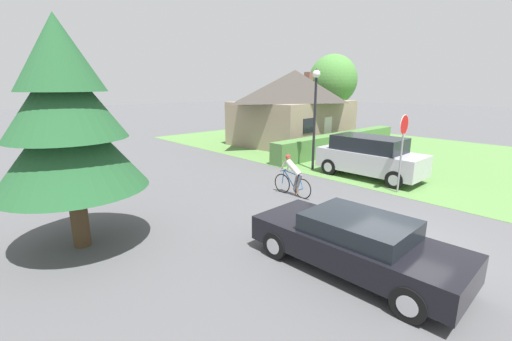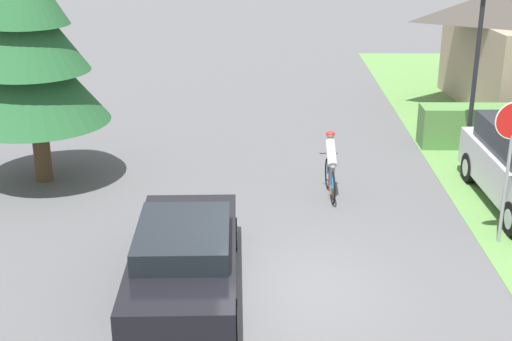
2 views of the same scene
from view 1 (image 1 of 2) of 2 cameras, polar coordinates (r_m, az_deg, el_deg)
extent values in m
plane|color=#515154|center=(9.86, 21.56, -11.50)|extent=(140.00, 140.00, 0.00)
cube|color=#568442|center=(22.07, 26.37, 1.93)|extent=(16.00, 36.00, 0.01)
cube|color=gray|center=(25.35, 6.33, 8.08)|extent=(8.92, 6.39, 2.95)
pyramid|color=#3D3833|center=(25.21, 6.49, 13.87)|extent=(9.64, 6.90, 2.16)
cube|color=silver|center=(23.86, 11.85, 6.34)|extent=(0.90, 0.14, 2.00)
cube|color=black|center=(21.79, 8.73, 7.42)|extent=(1.10, 0.16, 0.90)
cube|color=brown|center=(27.62, 8.74, 15.09)|extent=(0.54, 0.54, 0.80)
cube|color=#4C7A3D|center=(21.92, 13.74, 4.50)|extent=(11.32, 0.90, 1.19)
cube|color=black|center=(8.15, 16.03, -11.94)|extent=(2.03, 4.76, 0.60)
cube|color=black|center=(7.91, 16.81, -8.82)|extent=(1.71, 2.29, 0.40)
cylinder|color=black|center=(8.48, 3.40, -12.27)|extent=(0.27, 0.68, 0.67)
cylinder|color=#ADADB2|center=(8.48, 3.40, -12.27)|extent=(0.28, 0.40, 0.39)
cylinder|color=black|center=(9.66, 10.10, -9.04)|extent=(0.27, 0.68, 0.67)
cylinder|color=#ADADB2|center=(9.66, 10.10, -9.04)|extent=(0.28, 0.40, 0.39)
cylinder|color=black|center=(7.05, 24.27, -19.52)|extent=(0.27, 0.68, 0.67)
cylinder|color=#ADADB2|center=(7.05, 24.27, -19.52)|extent=(0.28, 0.40, 0.39)
cylinder|color=black|center=(8.44, 28.58, -14.22)|extent=(0.27, 0.68, 0.67)
cylinder|color=#ADADB2|center=(8.44, 28.58, -14.22)|extent=(0.28, 0.40, 0.39)
torus|color=black|center=(12.76, 7.80, -3.05)|extent=(0.07, 0.77, 0.77)
torus|color=black|center=(13.36, 4.38, -2.16)|extent=(0.07, 0.77, 0.77)
cylinder|color=#1E66B2|center=(12.86, 6.93, -2.12)|extent=(0.04, 0.18, 0.59)
cylinder|color=#1E66B2|center=(13.07, 5.67, -1.60)|extent=(0.06, 0.63, 0.70)
cylinder|color=#1E66B2|center=(12.95, 5.94, -0.42)|extent=(0.07, 0.75, 0.13)
cylinder|color=#1E66B2|center=(12.87, 7.22, -3.17)|extent=(0.05, 0.34, 0.16)
cylinder|color=#1E66B2|center=(12.74, 7.51, -1.99)|extent=(0.04, 0.21, 0.46)
cylinder|color=#1E66B2|center=(13.27, 4.54, -1.05)|extent=(0.04, 0.12, 0.55)
cylinder|color=black|center=(13.17, 4.69, 0.07)|extent=(0.44, 0.04, 0.02)
ellipsoid|color=black|center=(12.73, 7.22, -0.84)|extent=(0.09, 0.20, 0.05)
cylinder|color=slate|center=(12.77, 7.22, -1.68)|extent=(0.12, 0.25, 0.49)
cylinder|color=slate|center=(12.90, 6.67, -1.88)|extent=(0.12, 0.25, 0.65)
cylinder|color=#8C6647|center=(12.92, 6.92, -3.24)|extent=(0.08, 0.08, 0.30)
cylinder|color=#8C6647|center=(13.09, 6.53, -3.44)|extent=(0.17, 0.08, 0.21)
cylinder|color=silver|center=(12.84, 6.28, 0.45)|extent=(0.25, 0.70, 0.59)
cylinder|color=silver|center=(12.98, 5.47, 0.66)|extent=(0.08, 0.25, 0.36)
cylinder|color=silver|center=(13.16, 4.57, 0.87)|extent=(0.08, 0.25, 0.36)
sphere|color=#8C6647|center=(12.94, 5.36, 2.16)|extent=(0.19, 0.19, 0.19)
ellipsoid|color=red|center=(12.93, 5.37, 2.38)|extent=(0.22, 0.18, 0.12)
cube|color=#B7B7BC|center=(16.20, 18.50, 1.52)|extent=(2.03, 4.65, 0.91)
cube|color=black|center=(16.13, 18.25, 4.30)|extent=(1.76, 3.08, 0.64)
cylinder|color=black|center=(16.34, 12.12, 0.61)|extent=(0.25, 0.76, 0.75)
cylinder|color=#ADADB2|center=(16.34, 12.12, 0.61)|extent=(0.26, 0.44, 0.43)
cylinder|color=black|center=(17.77, 15.27, 1.50)|extent=(0.25, 0.76, 0.75)
cylinder|color=#ADADB2|center=(17.77, 15.27, 1.50)|extent=(0.26, 0.44, 0.43)
cylinder|color=black|center=(14.88, 22.11, -1.45)|extent=(0.25, 0.76, 0.75)
cylinder|color=#ADADB2|center=(14.88, 22.11, -1.45)|extent=(0.26, 0.44, 0.43)
cylinder|color=black|center=(16.43, 24.62, -0.30)|extent=(0.25, 0.76, 0.75)
cylinder|color=#ADADB2|center=(16.43, 24.62, -0.30)|extent=(0.26, 0.44, 0.43)
cylinder|color=gray|center=(14.23, 22.90, 1.09)|extent=(0.07, 0.07, 2.33)
cylinder|color=red|center=(14.00, 23.48, 6.99)|extent=(0.73, 0.07, 0.73)
cylinder|color=silver|center=(14.00, 23.48, 6.99)|extent=(0.77, 0.07, 0.77)
cylinder|color=black|center=(16.89, 9.70, 7.50)|extent=(0.12, 0.12, 4.43)
sphere|color=white|center=(16.79, 10.04, 15.58)|extent=(0.36, 0.36, 0.36)
cone|color=black|center=(16.80, 10.07, 16.20)|extent=(0.22, 0.22, 0.14)
cylinder|color=#4C3823|center=(9.99, -27.37, -6.91)|extent=(0.42, 0.42, 1.57)
cone|color=#23562D|center=(9.53, -28.67, 4.04)|extent=(3.57, 3.57, 2.30)
cone|color=#23562D|center=(9.43, -29.48, 10.78)|extent=(2.78, 2.78, 2.02)
cone|color=#23562D|center=(9.46, -30.22, 16.65)|extent=(2.00, 2.00, 1.75)
cylinder|color=#4C3823|center=(31.21, 12.39, 8.78)|extent=(0.36, 0.36, 2.76)
ellipsoid|color=#4C893D|center=(31.09, 12.70, 14.50)|extent=(4.09, 4.09, 4.29)
camera|label=2|loc=(11.26, 95.72, 12.00)|focal=50.00mm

